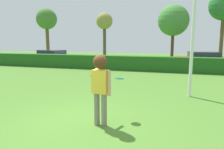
{
  "coord_description": "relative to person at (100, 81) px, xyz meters",
  "views": [
    {
      "loc": [
        2.34,
        -4.85,
        2.13
      ],
      "look_at": [
        0.59,
        0.92,
        1.15
      ],
      "focal_mm": 33.86,
      "sensor_mm": 36.0,
      "label": 1
    }
  ],
  "objects": [
    {
      "name": "ground_plane",
      "position": [
        -0.59,
        0.07,
        -1.15
      ],
      "size": [
        60.0,
        60.0,
        0.0
      ],
      "primitive_type": "plane",
      "color": "#4A792A"
    },
    {
      "name": "person",
      "position": [
        0.0,
        0.0,
        0.0
      ],
      "size": [
        0.56,
        0.78,
        1.79
      ],
      "color": "gray",
      "rests_on": "ground"
    },
    {
      "name": "frisbee",
      "position": [
        0.3,
        0.67,
        -0.05
      ],
      "size": [
        0.25,
        0.25,
        0.09
      ],
      "color": "#268CE5"
    },
    {
      "name": "lamppost",
      "position": [
        2.31,
        3.61,
        1.94
      ],
      "size": [
        0.24,
        0.24,
        5.56
      ],
      "color": "silver",
      "rests_on": "ground"
    },
    {
      "name": "hedge_row",
      "position": [
        -0.59,
        10.04,
        -0.64
      ],
      "size": [
        26.87,
        0.9,
        1.02
      ],
      "primitive_type": "cube",
      "color": "#20561B",
      "rests_on": "ground"
    },
    {
      "name": "parked_car_white",
      "position": [
        -9.15,
        12.15,
        -0.46
      ],
      "size": [
        4.49,
        2.68,
        1.25
      ],
      "color": "white",
      "rests_on": "ground"
    },
    {
      "name": "parked_car_red",
      "position": [
        3.84,
        13.13,
        -0.46
      ],
      "size": [
        4.39,
        2.26,
        1.25
      ],
      "color": "#B21E1E",
      "rests_on": "ground"
    },
    {
      "name": "bare_elm_tree",
      "position": [
        -6.39,
        19.08,
        3.03
      ],
      "size": [
        1.91,
        1.91,
        5.29
      ],
      "color": "brown",
      "rests_on": "ground"
    },
    {
      "name": "willow_tree",
      "position": [
        1.37,
        16.53,
        2.81
      ],
      "size": [
        2.91,
        2.91,
        5.44
      ],
      "color": "#503527",
      "rests_on": "ground"
    },
    {
      "name": "maple_tree",
      "position": [
        -14.0,
        18.9,
        3.51
      ],
      "size": [
        2.58,
        2.58,
        6.06
      ],
      "color": "brown",
      "rests_on": "ground"
    },
    {
      "name": "birch_tree",
      "position": [
        5.85,
        17.75,
        4.12
      ],
      "size": [
        2.77,
        2.77,
        6.73
      ],
      "color": "brown",
      "rests_on": "ground"
    }
  ]
}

